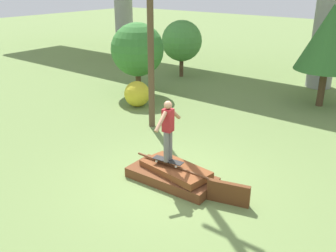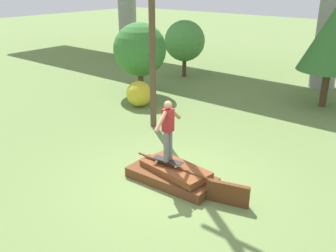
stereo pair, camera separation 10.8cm
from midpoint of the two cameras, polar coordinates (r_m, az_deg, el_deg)
ground_plane at (r=9.14m, az=0.18°, el=-8.48°), size 80.00×80.00×0.00m
scrap_pile at (r=9.05m, az=0.37°, el=-7.42°), size 2.19×1.10×0.47m
scrap_plank_loose at (r=8.32m, az=8.81°, el=-10.07°), size 0.93×0.36×0.50m
skateboard at (r=8.92m, az=-0.35°, el=-5.29°), size 0.79×0.31×0.09m
skater at (r=8.57m, az=-0.36°, el=-0.20°), size 0.25×1.08×1.47m
tree_behind_left at (r=15.56m, az=-4.89°, el=11.51°), size 2.17×2.17×2.94m
tree_behind_right at (r=14.96m, az=23.21°, el=12.23°), size 2.28×2.28×3.75m
tree_mid_back at (r=18.44m, az=1.94°, el=12.83°), size 1.95×1.95×2.72m
bush_yellow_flowering at (r=14.25m, az=-4.96°, el=4.90°), size 0.97×0.97×0.97m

